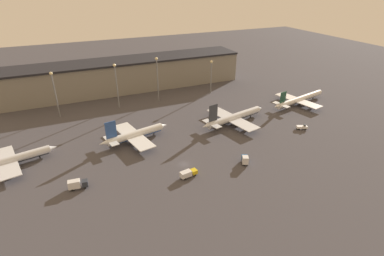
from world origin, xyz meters
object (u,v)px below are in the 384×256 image
(service_vehicle_2, at_px, (188,173))
(service_vehicle_3, at_px, (302,127))
(airplane_1, at_px, (135,135))
(service_vehicle_0, at_px, (77,184))
(airplane_2, at_px, (234,117))
(service_vehicle_4, at_px, (245,159))
(airplane_3, at_px, (299,99))
(airplane_0, at_px, (9,161))

(service_vehicle_2, bearing_deg, service_vehicle_3, 2.00)
(airplane_1, xyz_separation_m, service_vehicle_0, (-28.86, -27.46, -1.25))
(airplane_1, xyz_separation_m, service_vehicle_3, (82.71, -22.96, -2.06))
(airplane_1, height_order, airplane_2, airplane_2)
(airplane_2, bearing_deg, service_vehicle_0, -175.29)
(service_vehicle_0, xyz_separation_m, service_vehicle_3, (111.57, 4.50, -0.81))
(service_vehicle_0, distance_m, service_vehicle_4, 67.53)
(service_vehicle_0, height_order, service_vehicle_3, service_vehicle_0)
(airplane_1, distance_m, service_vehicle_3, 85.87)
(airplane_1, distance_m, airplane_3, 105.66)
(airplane_2, height_order, service_vehicle_2, airplane_2)
(airplane_1, height_order, service_vehicle_3, airplane_1)
(service_vehicle_4, bearing_deg, airplane_3, -32.54)
(airplane_1, height_order, service_vehicle_4, airplane_1)
(airplane_3, relative_size, service_vehicle_3, 8.10)
(airplane_0, distance_m, airplane_3, 158.88)
(airplane_0, distance_m, service_vehicle_3, 137.70)
(airplane_0, distance_m, airplane_1, 53.23)
(service_vehicle_3, bearing_deg, service_vehicle_2, -144.68)
(airplane_2, relative_size, service_vehicle_3, 7.38)
(airplane_0, relative_size, airplane_2, 0.87)
(airplane_1, bearing_deg, airplane_0, 168.92)
(service_vehicle_3, bearing_deg, service_vehicle_4, -137.28)
(airplane_3, relative_size, service_vehicle_2, 6.38)
(airplane_3, distance_m, service_vehicle_2, 102.84)
(airplane_3, height_order, service_vehicle_4, airplane_3)
(airplane_1, bearing_deg, service_vehicle_3, -27.74)
(service_vehicle_4, bearing_deg, service_vehicle_0, 105.40)
(airplane_0, bearing_deg, service_vehicle_0, -59.51)
(airplane_1, bearing_deg, airplane_2, -14.68)
(service_vehicle_2, distance_m, service_vehicle_4, 25.86)
(service_vehicle_0, xyz_separation_m, service_vehicle_2, (40.80, -10.00, -0.38))
(airplane_0, xyz_separation_m, airplane_3, (158.76, 6.20, -0.06))
(airplane_0, distance_m, service_vehicle_4, 98.37)
(service_vehicle_2, relative_size, service_vehicle_4, 1.45)
(service_vehicle_0, bearing_deg, service_vehicle_2, -8.61)
(service_vehicle_3, distance_m, service_vehicle_4, 47.52)
(airplane_3, distance_m, service_vehicle_4, 80.55)
(service_vehicle_2, bearing_deg, airplane_0, 141.24)
(airplane_3, bearing_deg, airplane_0, 170.01)
(airplane_0, bearing_deg, airplane_2, -12.89)
(airplane_0, height_order, service_vehicle_3, airplane_0)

